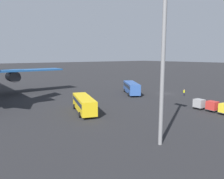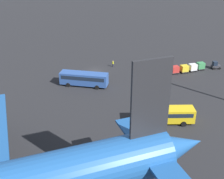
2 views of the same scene
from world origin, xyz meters
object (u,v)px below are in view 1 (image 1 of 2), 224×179
(shuttle_bus_near, at_px, (131,87))
(cargo_cart_red, at_px, (212,106))
(shuttle_bus_far, at_px, (84,103))
(cargo_cart_grey, at_px, (199,103))
(worker_person, at_px, (184,93))

(shuttle_bus_near, height_order, cargo_cart_red, shuttle_bus_near)
(shuttle_bus_near, bearing_deg, shuttle_bus_far, 146.18)
(shuttle_bus_near, relative_size, shuttle_bus_far, 1.00)
(shuttle_bus_near, relative_size, cargo_cart_grey, 5.28)
(shuttle_bus_near, xyz_separation_m, shuttle_bus_far, (-9.57, 21.14, -0.13))
(cargo_cart_red, bearing_deg, shuttle_bus_near, -2.65)
(worker_person, xyz_separation_m, cargo_cart_red, (-13.47, 10.47, 0.32))
(shuttle_bus_far, bearing_deg, shuttle_bus_near, -46.18)
(cargo_cart_red, distance_m, cargo_cart_grey, 2.67)
(shuttle_bus_near, distance_m, cargo_cart_red, 24.42)
(shuttle_bus_far, xyz_separation_m, worker_person, (-1.35, -30.48, -0.95))
(cargo_cart_grey, bearing_deg, shuttle_bus_far, 58.49)
(cargo_cart_red, height_order, cargo_cart_grey, same)
(shuttle_bus_far, xyz_separation_m, cargo_cart_red, (-14.82, -20.01, -0.63))
(shuttle_bus_near, relative_size, cargo_cart_red, 5.28)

